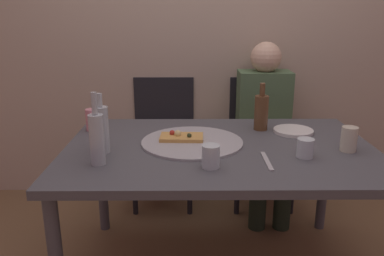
# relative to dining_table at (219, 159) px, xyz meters

# --- Properties ---
(back_wall) EXTENTS (6.00, 0.10, 2.60)m
(back_wall) POSITION_rel_dining_table_xyz_m (0.00, 1.06, 0.64)
(back_wall) COLOR #BCA893
(back_wall) RESTS_ON ground_plane
(dining_table) EXTENTS (1.53, 1.00, 0.73)m
(dining_table) POSITION_rel_dining_table_xyz_m (0.00, 0.00, 0.00)
(dining_table) COLOR #4C4C51
(dining_table) RESTS_ON ground_plane
(pizza_tray) EXTENTS (0.51, 0.51, 0.01)m
(pizza_tray) POSITION_rel_dining_table_xyz_m (-0.14, 0.05, 0.08)
(pizza_tray) COLOR #ADADB2
(pizza_tray) RESTS_ON dining_table
(pizza_slice_last) EXTENTS (0.22, 0.14, 0.05)m
(pizza_slice_last) POSITION_rel_dining_table_xyz_m (-0.19, 0.08, 0.09)
(pizza_slice_last) COLOR tan
(pizza_slice_last) RESTS_ON pizza_tray
(wine_bottle) EXTENTS (0.08, 0.08, 0.26)m
(wine_bottle) POSITION_rel_dining_table_xyz_m (0.25, 0.28, 0.17)
(wine_bottle) COLOR brown
(wine_bottle) RESTS_ON dining_table
(beer_bottle) EXTENTS (0.07, 0.07, 0.29)m
(beer_bottle) POSITION_rel_dining_table_xyz_m (-0.56, -0.08, 0.19)
(beer_bottle) COLOR #B2BCC1
(beer_bottle) RESTS_ON dining_table
(water_bottle) EXTENTS (0.06, 0.06, 0.32)m
(water_bottle) POSITION_rel_dining_table_xyz_m (-0.55, -0.23, 0.19)
(water_bottle) COLOR #B2BCC1
(water_bottle) RESTS_ON dining_table
(tumbler_near) EXTENTS (0.08, 0.08, 0.09)m
(tumbler_near) POSITION_rel_dining_table_xyz_m (0.38, -0.16, 0.11)
(tumbler_near) COLOR silver
(tumbler_near) RESTS_ON dining_table
(tumbler_far) EXTENTS (0.08, 0.08, 0.10)m
(tumbler_far) POSITION_rel_dining_table_xyz_m (-0.06, -0.27, 0.12)
(tumbler_far) COLOR silver
(tumbler_far) RESTS_ON dining_table
(wine_glass) EXTENTS (0.08, 0.08, 0.12)m
(wine_glass) POSITION_rel_dining_table_xyz_m (0.61, -0.07, 0.13)
(wine_glass) COLOR beige
(wine_glass) RESTS_ON dining_table
(soda_can) EXTENTS (0.07, 0.07, 0.12)m
(soda_can) POSITION_rel_dining_table_xyz_m (-0.69, 0.27, 0.13)
(soda_can) COLOR pink
(soda_can) RESTS_ON dining_table
(plate_stack) EXTENTS (0.22, 0.22, 0.02)m
(plate_stack) POSITION_rel_dining_table_xyz_m (0.42, 0.22, 0.08)
(plate_stack) COLOR white
(plate_stack) RESTS_ON dining_table
(table_knife) EXTENTS (0.02, 0.22, 0.01)m
(table_knife) POSITION_rel_dining_table_xyz_m (0.20, -0.21, 0.07)
(table_knife) COLOR #B7B7BC
(table_knife) RESTS_ON dining_table
(chair_left) EXTENTS (0.44, 0.44, 0.90)m
(chair_left) POSITION_rel_dining_table_xyz_m (-0.34, 0.90, -0.14)
(chair_left) COLOR black
(chair_left) RESTS_ON ground_plane
(chair_right) EXTENTS (0.44, 0.44, 0.90)m
(chair_right) POSITION_rel_dining_table_xyz_m (0.37, 0.90, -0.14)
(chair_right) COLOR black
(chair_right) RESTS_ON ground_plane
(guest_in_sweater) EXTENTS (0.36, 0.56, 1.17)m
(guest_in_sweater) POSITION_rel_dining_table_xyz_m (0.37, 0.75, -0.01)
(guest_in_sweater) COLOR #4C6B47
(guest_in_sweater) RESTS_ON ground_plane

